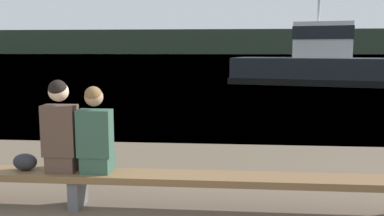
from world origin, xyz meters
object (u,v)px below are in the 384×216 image
Objects in this scene: shopping_bag at (25,162)px; tugboat_red at (316,65)px; bench_main at (77,177)px; person_left at (61,130)px; person_right at (96,134)px.

tugboat_red reaches higher than shopping_bag.
tugboat_red is (6.97, 18.64, 0.49)m from shopping_bag.
bench_main is 0.65m from shopping_bag.
bench_main is 0.59m from person_left.
shopping_bag is at bearing 178.54° from person_left.
bench_main is at bearing 0.22° from person_left.
tugboat_red reaches higher than bench_main.
person_left is 0.12× the size of tugboat_red.
bench_main is at bearing 176.09° from tugboat_red.
tugboat_red is at bearing 70.76° from person_left.
person_left is 1.07× the size of person_right.
person_left is at bearing -1.46° from shopping_bag.
tugboat_red reaches higher than person_right.
person_right is at bearing -0.60° from shopping_bag.
shopping_bag is at bearing 179.40° from person_right.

